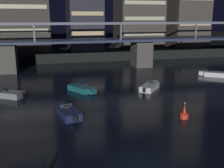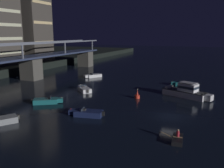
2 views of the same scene
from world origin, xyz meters
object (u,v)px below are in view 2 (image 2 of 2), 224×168
tower_east_low (28,13)px  speedboat_near_right (84,89)px  speedboat_mid_center (93,76)px  speedboat_far_center (47,101)px  channel_buoy (137,96)px  dinghy_with_paddler (178,139)px  speedboat_far_left (183,84)px  speedboat_mid_left (87,113)px  cabin_cruiser_near_left (186,91)px

tower_east_low → speedboat_near_right: bearing=-124.5°
tower_east_low → speedboat_mid_center: tower_east_low is taller
speedboat_mid_center → speedboat_far_center: bearing=-170.2°
channel_buoy → dinghy_with_paddler: bearing=-148.2°
speedboat_far_left → speedboat_mid_center: bearing=87.4°
speedboat_mid_left → speedboat_mid_center: bearing=26.3°
tower_east_low → speedboat_far_left: 57.91m
speedboat_far_left → speedboat_far_center: bearing=140.8°
speedboat_mid_left → speedboat_far_center: bearing=73.5°
cabin_cruiser_near_left → dinghy_with_paddler: size_ratio=3.45×
channel_buoy → cabin_cruiser_near_left: bearing=-60.9°
tower_east_low → cabin_cruiser_near_left: bearing=-110.8°
cabin_cruiser_near_left → speedboat_far_center: 25.07m
speedboat_far_center → speedboat_near_right: bearing=-8.0°
speedboat_far_left → cabin_cruiser_near_left: bearing=-169.9°
speedboat_far_center → channel_buoy: 15.88m
speedboat_mid_left → speedboat_far_center: (2.74, 9.27, 0.00)m
speedboat_mid_center → dinghy_with_paddler: bearing=-138.9°
cabin_cruiser_near_left → speedboat_far_left: size_ratio=1.78×
speedboat_mid_left → channel_buoy: bearing=-17.5°
speedboat_near_right → dinghy_with_paddler: bearing=-127.1°
speedboat_mid_left → channel_buoy: size_ratio=2.96×
speedboat_mid_left → cabin_cruiser_near_left: bearing=-35.8°
speedboat_mid_center → speedboat_mid_left: bearing=-153.7°
speedboat_mid_left → speedboat_far_left: (26.33, -9.99, 0.00)m
speedboat_mid_left → channel_buoy: channel_buoy is taller
tower_east_low → speedboat_mid_left: (-37.42, -43.86, -18.17)m
cabin_cruiser_near_left → speedboat_near_right: (-3.66, 19.66, -0.64)m
speedboat_far_left → speedboat_far_center: (-23.58, 19.27, 0.00)m
tower_east_low → speedboat_far_left: (-11.10, -53.86, -18.17)m
cabin_cruiser_near_left → channel_buoy: bearing=119.1°
tower_east_low → cabin_cruiser_near_left: tower_east_low is taller
tower_east_low → speedboat_mid_left: tower_east_low is taller
speedboat_mid_left → speedboat_far_center: 9.67m
cabin_cruiser_near_left → speedboat_far_left: (9.99, 1.79, -0.64)m
speedboat_mid_left → dinghy_with_paddler: bearing=-103.5°
cabin_cruiser_near_left → channel_buoy: 9.23m
speedboat_mid_center → tower_east_low: bearing=71.7°
speedboat_near_right → speedboat_far_center: size_ratio=0.94×
speedboat_far_left → speedboat_far_center: same height
speedboat_mid_center → dinghy_with_paddler: (-30.50, -26.57, -0.14)m
speedboat_mid_left → speedboat_far_center: size_ratio=1.09×
cabin_cruiser_near_left → channel_buoy: (-4.48, 8.05, -0.57)m
cabin_cruiser_near_left → speedboat_mid_center: bearing=66.4°
speedboat_far_center → cabin_cruiser_near_left: bearing=-57.2°
speedboat_near_right → speedboat_mid_center: bearing=21.1°
channel_buoy → speedboat_mid_left: bearing=162.5°
speedboat_far_left → dinghy_with_paddler: 29.60m
speedboat_mid_left → speedboat_mid_center: size_ratio=1.09×
channel_buoy → dinghy_with_paddler: 17.62m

